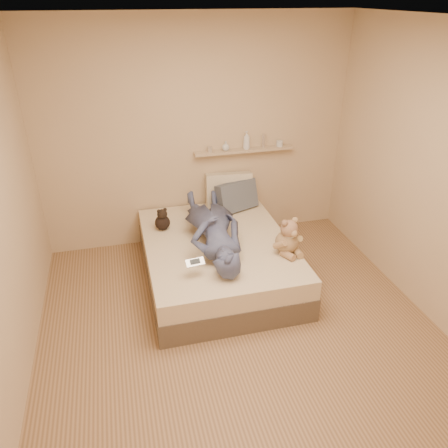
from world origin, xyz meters
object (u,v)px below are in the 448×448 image
object	(u,v)px
wall_shelf	(244,150)
bed	(218,260)
pillow_cream	(229,190)
person	(213,228)
game_console	(195,262)
pillow_grey	(237,196)
teddy_bear	(288,239)
dark_plush	(162,220)

from	to	relation	value
wall_shelf	bed	bearing A→B (deg)	-121.18
pillow_cream	wall_shelf	size ratio (longest dim) A/B	0.46
person	bed	bearing A→B (deg)	-149.19
person	wall_shelf	bearing A→B (deg)	-120.37
game_console	wall_shelf	size ratio (longest dim) A/B	0.15
pillow_grey	person	bearing A→B (deg)	-122.34
bed	wall_shelf	size ratio (longest dim) A/B	1.58
bed	teddy_bear	bearing A→B (deg)	-32.26
game_console	dark_plush	world-z (taller)	dark_plush
pillow_grey	person	distance (m)	0.85
game_console	pillow_grey	distance (m)	1.46
pillow_cream	person	world-z (taller)	pillow_cream
bed	dark_plush	xyz separation A→B (m)	(-0.52, 0.40, 0.34)
teddy_bear	pillow_cream	world-z (taller)	pillow_cream
dark_plush	bed	bearing A→B (deg)	-37.88
pillow_grey	game_console	bearing A→B (deg)	-120.81
teddy_bear	bed	bearing A→B (deg)	147.74
teddy_bear	pillow_grey	bearing A→B (deg)	101.36
game_console	pillow_grey	size ratio (longest dim) A/B	0.36
game_console	dark_plush	xyz separation A→B (m)	(-0.17, 0.97, -0.04)
bed	wall_shelf	xyz separation A→B (m)	(0.55, 0.91, 0.88)
bed	dark_plush	size ratio (longest dim) A/B	7.46
dark_plush	pillow_cream	distance (m)	0.97
pillow_cream	pillow_grey	bearing A→B (deg)	-67.12
pillow_cream	pillow_grey	distance (m)	0.15
bed	game_console	world-z (taller)	game_console
dark_plush	person	distance (m)	0.64
game_console	wall_shelf	bearing A→B (deg)	58.79
pillow_cream	bed	bearing A→B (deg)	-112.65
dark_plush	pillow_grey	size ratio (longest dim) A/B	0.51
teddy_bear	pillow_cream	xyz separation A→B (m)	(-0.28, 1.22, 0.04)
game_console	pillow_cream	xyz separation A→B (m)	(0.69, 1.39, 0.05)
bed	teddy_bear	xyz separation A→B (m)	(0.62, -0.39, 0.39)
bed	teddy_bear	size ratio (longest dim) A/B	4.89
pillow_cream	person	xyz separation A→B (m)	(-0.39, -0.86, -0.02)
wall_shelf	person	bearing A→B (deg)	-122.60
bed	teddy_bear	distance (m)	0.83
bed	pillow_grey	distance (m)	0.89
game_console	dark_plush	size ratio (longest dim) A/B	0.70
pillow_grey	wall_shelf	distance (m)	0.55
game_console	teddy_bear	world-z (taller)	teddy_bear
bed	pillow_cream	xyz separation A→B (m)	(0.35, 0.83, 0.43)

